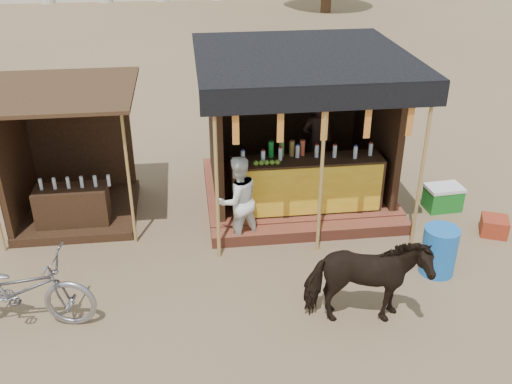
{
  "coord_description": "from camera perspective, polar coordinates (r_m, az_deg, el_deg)",
  "views": [
    {
      "loc": [
        -0.97,
        -6.07,
        5.16
      ],
      "look_at": [
        0.0,
        1.6,
        1.1
      ],
      "focal_mm": 40.0,
      "sensor_mm": 36.0,
      "label": 1
    }
  ],
  "objects": [
    {
      "name": "red_crate",
      "position": [
        10.5,
        22.72,
        -3.15
      ],
      "size": [
        0.56,
        0.56,
        0.3
      ],
      "primitive_type": "cube",
      "rotation": [
        0.0,
        0.0,
        -0.41
      ],
      "color": "maroon",
      "rests_on": "ground"
    },
    {
      "name": "main_stall",
      "position": [
        10.48,
        4.35,
        4.4
      ],
      "size": [
        3.6,
        3.61,
        2.78
      ],
      "color": "brown",
      "rests_on": "ground"
    },
    {
      "name": "motorbike",
      "position": [
        8.22,
        -22.7,
        -8.98
      ],
      "size": [
        2.14,
        1.03,
        1.08
      ],
      "primitive_type": "imported",
      "rotation": [
        0.0,
        0.0,
        1.41
      ],
      "color": "gray",
      "rests_on": "ground"
    },
    {
      "name": "secondary_stall",
      "position": [
        10.49,
        -18.63,
        1.91
      ],
      "size": [
        2.4,
        2.4,
        2.38
      ],
      "color": "#3C2316",
      "rests_on": "ground"
    },
    {
      "name": "blue_barrel",
      "position": [
        9.06,
        17.84,
        -5.62
      ],
      "size": [
        0.58,
        0.58,
        0.76
      ],
      "primitive_type": "cylinder",
      "rotation": [
        0.0,
        0.0,
        -0.12
      ],
      "color": "blue",
      "rests_on": "ground"
    },
    {
      "name": "ground",
      "position": [
        8.02,
        1.47,
        -12.32
      ],
      "size": [
        120.0,
        120.0,
        0.0
      ],
      "primitive_type": "plane",
      "color": "#846B4C",
      "rests_on": "ground"
    },
    {
      "name": "bystander",
      "position": [
        9.22,
        -1.83,
        -0.81
      ],
      "size": [
        0.9,
        0.81,
        1.52
      ],
      "primitive_type": "imported",
      "rotation": [
        0.0,
        0.0,
        3.52
      ],
      "color": "white",
      "rests_on": "ground"
    },
    {
      "name": "cooler",
      "position": [
        10.95,
        18.19,
        -0.52
      ],
      "size": [
        0.67,
        0.49,
        0.46
      ],
      "color": "#1B7D26",
      "rests_on": "ground"
    },
    {
      "name": "cow",
      "position": [
        7.66,
        10.9,
        -8.82
      ],
      "size": [
        1.63,
        0.86,
        1.33
      ],
      "primitive_type": "imported",
      "rotation": [
        0.0,
        0.0,
        1.48
      ],
      "color": "black",
      "rests_on": "ground"
    }
  ]
}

